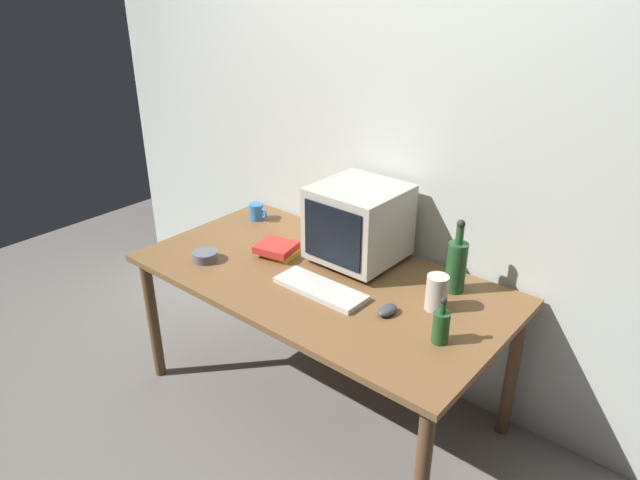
% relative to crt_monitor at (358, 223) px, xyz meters
% --- Properties ---
extents(ground_plane, '(6.00, 6.00, 0.00)m').
position_rel_crt_monitor_xyz_m(ground_plane, '(-0.04, -0.23, -0.91)').
color(ground_plane, slate).
extents(back_wall, '(4.00, 0.08, 2.50)m').
position_rel_crt_monitor_xyz_m(back_wall, '(-0.04, 0.28, 0.34)').
color(back_wall, beige).
rests_on(back_wall, ground).
extents(desk, '(1.70, 0.90, 0.71)m').
position_rel_crt_monitor_xyz_m(desk, '(-0.04, -0.23, -0.26)').
color(desk, brown).
rests_on(desk, ground).
extents(crt_monitor, '(0.38, 0.39, 0.37)m').
position_rel_crt_monitor_xyz_m(crt_monitor, '(0.00, 0.00, 0.00)').
color(crt_monitor, '#B2AD9E').
rests_on(crt_monitor, desk).
extents(keyboard, '(0.42, 0.15, 0.02)m').
position_rel_crt_monitor_xyz_m(keyboard, '(0.05, -0.33, -0.18)').
color(keyboard, beige).
rests_on(keyboard, desk).
extents(computer_mouse, '(0.07, 0.10, 0.04)m').
position_rel_crt_monitor_xyz_m(computer_mouse, '(0.37, -0.30, -0.17)').
color(computer_mouse, '#3F3F47').
rests_on(computer_mouse, desk).
extents(bottle_tall, '(0.09, 0.09, 0.33)m').
position_rel_crt_monitor_xyz_m(bottle_tall, '(0.48, 0.04, -0.07)').
color(bottle_tall, '#1E4C23').
rests_on(bottle_tall, desk).
extents(bottle_short, '(0.06, 0.06, 0.19)m').
position_rel_crt_monitor_xyz_m(bottle_short, '(0.62, -0.33, -0.12)').
color(bottle_short, '#1E4C23').
rests_on(bottle_short, desk).
extents(book_stack, '(0.21, 0.20, 0.06)m').
position_rel_crt_monitor_xyz_m(book_stack, '(-0.33, -0.21, -0.16)').
color(book_stack, gold).
rests_on(book_stack, desk).
extents(mug, '(0.12, 0.08, 0.09)m').
position_rel_crt_monitor_xyz_m(mug, '(-0.72, 0.04, -0.15)').
color(mug, '#3370B2').
rests_on(mug, desk).
extents(cd_spindle, '(0.12, 0.12, 0.04)m').
position_rel_crt_monitor_xyz_m(cd_spindle, '(-0.55, -0.46, -0.17)').
color(cd_spindle, '#595B66').
rests_on(cd_spindle, desk).
extents(metal_canister, '(0.09, 0.09, 0.15)m').
position_rel_crt_monitor_xyz_m(metal_canister, '(0.50, -0.14, -0.12)').
color(metal_canister, '#B7B2A8').
rests_on(metal_canister, desk).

